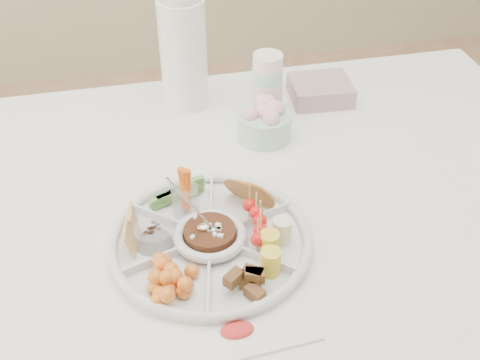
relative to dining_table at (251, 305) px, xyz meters
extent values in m
cube|color=white|center=(0.00, 0.00, 0.00)|extent=(1.52, 1.02, 0.76)
cylinder|color=silver|center=(-0.12, -0.15, 0.40)|extent=(0.48, 0.48, 0.04)
cylinder|color=#341C12|center=(-0.12, -0.15, 0.41)|extent=(0.12, 0.12, 0.04)
cylinder|color=beige|center=(0.10, 0.28, 0.48)|extent=(0.10, 0.10, 0.21)
cylinder|color=white|center=(-0.08, 0.38, 0.53)|extent=(0.13, 0.13, 0.30)
cylinder|color=#B2C5B8|center=(0.07, 0.19, 0.43)|extent=(0.16, 0.16, 0.10)
cube|color=#B08D8F|center=(0.26, 0.33, 0.40)|extent=(0.16, 0.14, 0.05)
cube|color=silver|center=(-0.14, -0.36, 0.38)|extent=(0.33, 0.13, 0.01)
camera|label=1|loc=(-0.24, -0.95, 1.19)|focal=45.00mm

